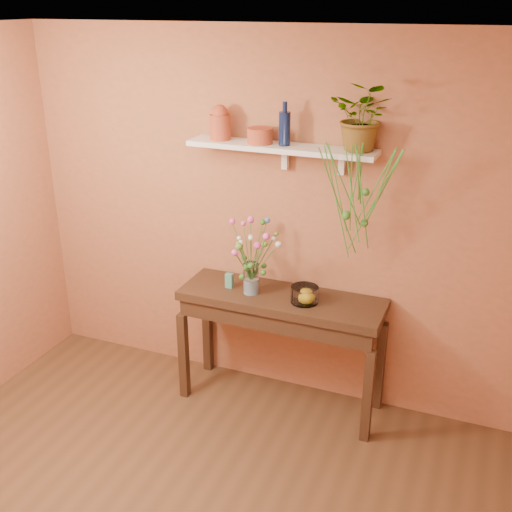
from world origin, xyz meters
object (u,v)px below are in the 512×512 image
at_px(sideboard, 281,312).
at_px(glass_bowl, 305,295).
at_px(blue_bottle, 285,128).
at_px(spider_plant, 364,116).
at_px(bouquet, 252,246).
at_px(glass_vase, 251,281).
at_px(terracotta_jug, 220,123).

xyz_separation_m(sideboard, glass_bowl, (0.18, -0.04, 0.18)).
height_order(blue_bottle, spider_plant, spider_plant).
xyz_separation_m(sideboard, bouquet, (-0.20, -0.06, 0.50)).
bearing_deg(spider_plant, sideboard, -161.82).
height_order(blue_bottle, glass_vase, blue_bottle).
bearing_deg(spider_plant, blue_bottle, -176.27).
distance_m(sideboard, bouquet, 0.54).
bearing_deg(glass_bowl, blue_bottle, 144.50).
bearing_deg(sideboard, glass_bowl, -11.84).
relative_size(sideboard, spider_plant, 3.35).
bearing_deg(spider_plant, glass_bowl, -146.30).
bearing_deg(blue_bottle, bouquet, -131.99).
distance_m(blue_bottle, glass_bowl, 1.14).
relative_size(spider_plant, glass_bowl, 2.27).
bearing_deg(terracotta_jug, sideboard, -13.81).
bearing_deg(terracotta_jug, glass_bowl, -13.30).
xyz_separation_m(sideboard, blue_bottle, (-0.04, 0.12, 1.29)).
relative_size(sideboard, bouquet, 3.37).
distance_m(spider_plant, glass_vase, 1.37).
bearing_deg(bouquet, spider_plant, 17.39).
bearing_deg(glass_bowl, sideboard, 168.16).
bearing_deg(blue_bottle, terracotta_jug, 179.44).
bearing_deg(terracotta_jug, blue_bottle, -0.56).
bearing_deg(bouquet, sideboard, 15.51).
relative_size(terracotta_jug, spider_plant, 0.55).
relative_size(sideboard, blue_bottle, 5.13).
xyz_separation_m(spider_plant, glass_vase, (-0.69, -0.20, -1.17)).
height_order(sideboard, glass_vase, glass_vase).
xyz_separation_m(terracotta_jug, spider_plant, (0.98, 0.03, 0.10)).
height_order(blue_bottle, glass_bowl, blue_bottle).
bearing_deg(sideboard, spider_plant, 18.18).
relative_size(sideboard, terracotta_jug, 6.12).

